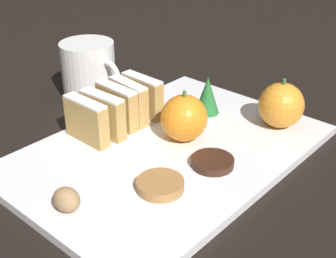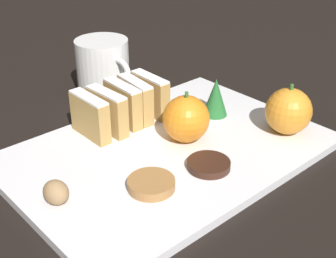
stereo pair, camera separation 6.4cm
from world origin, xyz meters
name	(u,v)px [view 1 (the left image)]	position (x,y,z in m)	size (l,w,h in m)	color
ground_plane	(168,155)	(0.00, 0.00, 0.00)	(6.00, 6.00, 0.00)	black
serving_platter	(168,151)	(0.00, 0.00, 0.01)	(0.30, 0.44, 0.01)	white
stollen_slice_front	(86,121)	(-0.10, -0.06, 0.04)	(0.08, 0.02, 0.06)	tan
stollen_slice_second	(103,115)	(-0.10, -0.03, 0.04)	(0.08, 0.02, 0.06)	tan
stollen_slice_third	(115,107)	(-0.10, 0.00, 0.04)	(0.08, 0.02, 0.06)	tan
stollen_slice_fourth	(129,101)	(-0.10, 0.02, 0.04)	(0.08, 0.03, 0.06)	tan
stollen_slice_fifth	(142,96)	(-0.10, 0.05, 0.04)	(0.08, 0.02, 0.06)	tan
orange_near	(182,117)	(0.00, 0.03, 0.05)	(0.07, 0.07, 0.08)	orange
orange_far	(281,105)	(0.08, 0.16, 0.05)	(0.07, 0.07, 0.08)	orange
walnut	(67,200)	(0.01, -0.18, 0.03)	(0.03, 0.03, 0.03)	#9E7A51
chocolate_cookie	(212,162)	(0.07, 0.01, 0.02)	(0.06, 0.06, 0.01)	#381E14
gingerbread_cookie	(160,185)	(0.06, -0.08, 0.02)	(0.06, 0.06, 0.01)	#A3703D
evergreen_sprig	(207,95)	(-0.03, 0.13, 0.04)	(0.04, 0.04, 0.06)	#23662D
coffee_mug	(89,71)	(-0.23, 0.05, 0.05)	(0.13, 0.09, 0.10)	white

